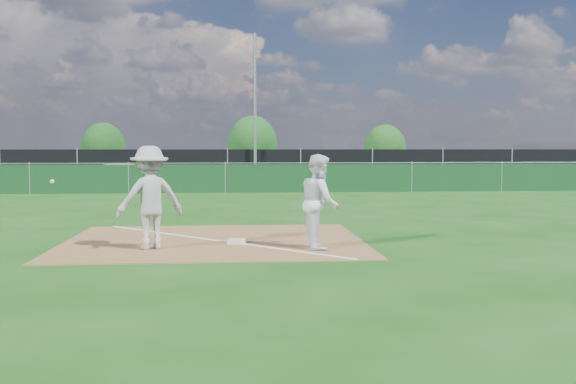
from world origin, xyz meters
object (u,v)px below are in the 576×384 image
object	(u,v)px
tree_right	(385,148)
first_base	(237,241)
car_left	(140,166)
tree_mid	(253,144)
play_at_first	(150,198)
car_right	(281,168)
tree_left	(104,148)
runner	(319,202)
light_pole	(255,108)
car_mid	(228,165)

from	to	relation	value
tree_right	first_base	bearing A→B (deg)	-107.94
first_base	tree_right	bearing A→B (deg)	72.06
car_left	tree_mid	size ratio (longest dim) A/B	1.07
play_at_first	tree_right	size ratio (longest dim) A/B	0.70
car_right	tree_mid	world-z (taller)	tree_mid
first_base	play_at_first	size ratio (longest dim) A/B	0.14
first_base	car_right	bearing A→B (deg)	84.13
play_at_first	tree_right	bearing A→B (deg)	69.93
tree_left	runner	bearing A→B (deg)	-72.22
runner	car_left	bearing A→B (deg)	11.56
tree_right	play_at_first	bearing A→B (deg)	-110.07
car_left	car_right	bearing A→B (deg)	-83.86
tree_mid	tree_right	xyz separation A→B (m)	(9.73, 1.01, -0.28)
play_at_first	runner	distance (m)	3.17
light_pole	car_right	distance (m)	6.94
play_at_first	car_left	world-z (taller)	play_at_first
tree_right	car_left	bearing A→B (deg)	-160.36
play_at_first	tree_mid	world-z (taller)	tree_mid
car_mid	play_at_first	bearing A→B (deg)	178.31
runner	car_right	size ratio (longest dim) A/B	0.42
play_at_first	runner	xyz separation A→B (m)	(3.17, -0.13, -0.09)
tree_mid	runner	bearing A→B (deg)	-89.36
tree_left	tree_right	bearing A→B (deg)	3.53
car_right	play_at_first	bearing A→B (deg)	149.72
car_mid	tree_mid	xyz separation A→B (m)	(1.70, 5.15, 1.29)
first_base	tree_mid	xyz separation A→B (m)	(1.18, 32.71, 2.07)
first_base	tree_right	world-z (taller)	tree_right
play_at_first	tree_mid	distance (m)	33.41
car_left	tree_right	size ratio (longest dim) A/B	1.23
play_at_first	car_left	bearing A→B (deg)	98.63
car_left	tree_left	world-z (taller)	tree_left
car_mid	tree_right	bearing A→B (deg)	-61.12
car_right	first_base	bearing A→B (deg)	152.79
play_at_first	car_mid	bearing A→B (deg)	87.77
light_pole	car_right	xyz separation A→B (m)	(1.82, 5.78, -3.37)
car_right	tree_mid	distance (m)	5.31
play_at_first	car_right	size ratio (longest dim) A/B	0.59
light_pole	car_left	world-z (taller)	light_pole
car_left	tree_right	xyz separation A→B (m)	(16.82, 6.00, 1.08)
play_at_first	tree_mid	bearing A→B (deg)	85.20
runner	tree_mid	xyz separation A→B (m)	(-0.37, 33.40, 1.23)
runner	car_mid	size ratio (longest dim) A/B	0.36
first_base	play_at_first	world-z (taller)	play_at_first
first_base	car_mid	distance (m)	27.57
tree_mid	car_left	bearing A→B (deg)	-144.85
first_base	tree_mid	bearing A→B (deg)	87.93
tree_mid	play_at_first	bearing A→B (deg)	-94.80
runner	car_left	size ratio (longest dim) A/B	0.40
car_left	car_mid	xyz separation A→B (m)	(5.39, -0.16, 0.07)
car_left	car_mid	bearing A→B (deg)	-86.78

